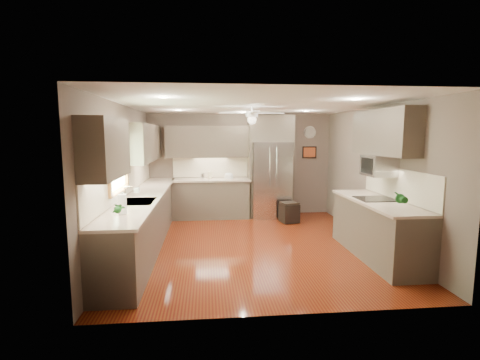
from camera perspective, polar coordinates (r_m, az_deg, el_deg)
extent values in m
plane|color=#54140B|center=(6.44, 2.22, -10.56)|extent=(5.00, 5.00, 0.00)
plane|color=white|center=(6.15, 2.34, 12.19)|extent=(5.00, 5.00, 0.00)
plane|color=#695A50|center=(8.64, 0.03, 2.53)|extent=(4.50, 0.00, 4.50)
plane|color=#695A50|center=(3.74, 7.49, -4.05)|extent=(4.50, 0.00, 4.50)
plane|color=#695A50|center=(6.28, -18.52, 0.28)|extent=(0.00, 5.00, 5.00)
plane|color=#695A50|center=(6.85, 21.28, 0.72)|extent=(0.00, 5.00, 5.00)
cylinder|color=silver|center=(8.33, -6.16, 0.64)|extent=(0.10, 0.10, 0.14)
cylinder|color=beige|center=(8.35, -5.00, 0.81)|extent=(0.13, 0.13, 0.17)
imported|color=white|center=(6.36, -16.54, -1.56)|extent=(0.09, 0.09, 0.18)
imported|color=#165019|center=(4.59, -19.43, -4.46)|extent=(0.15, 0.11, 0.28)
imported|color=#165019|center=(5.43, 24.82, -2.72)|extent=(0.18, 0.14, 0.32)
imported|color=beige|center=(8.36, -1.83, 0.41)|extent=(0.29, 0.29, 0.05)
cube|color=brown|center=(6.50, -15.34, -6.53)|extent=(0.60, 4.70, 0.90)
cube|color=beige|center=(6.41, -15.35, -2.45)|extent=(0.65, 4.70, 0.04)
cube|color=beige|center=(6.43, -18.12, 0.00)|extent=(0.02, 4.70, 0.50)
cube|color=brown|center=(8.41, -4.70, -3.13)|extent=(1.85, 0.60, 0.90)
cube|color=beige|center=(8.33, -4.73, 0.03)|extent=(1.85, 0.65, 0.04)
cube|color=beige|center=(8.60, -4.78, 2.14)|extent=(1.85, 0.02, 0.50)
cube|color=brown|center=(4.64, -21.22, 4.89)|extent=(0.33, 1.20, 0.75)
cube|color=brown|center=(7.48, -15.24, 5.91)|extent=(0.33, 2.40, 0.75)
cube|color=brown|center=(8.41, -4.81, 6.29)|extent=(2.15, 0.33, 0.75)
cube|color=brown|center=(6.24, 22.53, 7.24)|extent=(0.33, 1.70, 0.75)
cube|color=#BFF2B2|center=(5.76, -19.60, 2.62)|extent=(0.01, 1.00, 0.80)
cube|color=brown|center=(5.74, -19.55, 6.91)|extent=(0.05, 1.12, 0.06)
cube|color=brown|center=(5.80, -19.18, -1.61)|extent=(0.05, 1.12, 0.06)
cube|color=brown|center=(5.24, -20.73, 2.13)|extent=(0.05, 0.06, 0.80)
cube|color=brown|center=(6.27, -18.22, 3.04)|extent=(0.05, 0.06, 0.80)
cube|color=silver|center=(5.78, -16.39, -3.50)|extent=(0.50, 0.70, 0.03)
cube|color=#262626|center=(5.78, -16.38, -3.84)|extent=(0.44, 0.62, 0.05)
cylinder|color=silver|center=(5.80, -18.38, -2.29)|extent=(0.02, 0.02, 0.24)
cylinder|color=silver|center=(5.76, -17.85, -1.11)|extent=(0.16, 0.02, 0.02)
cube|color=silver|center=(8.42, 5.01, 0.04)|extent=(0.92, 0.72, 1.82)
cube|color=black|center=(8.13, 5.43, -2.05)|extent=(0.88, 0.02, 0.02)
cube|color=black|center=(8.05, 5.49, 2.13)|extent=(0.01, 0.02, 1.00)
cylinder|color=silver|center=(8.00, 4.98, 2.10)|extent=(0.02, 0.02, 0.90)
cylinder|color=silver|center=(8.03, 6.10, 2.11)|extent=(0.02, 0.02, 0.90)
cube|color=brown|center=(8.41, 5.04, 8.40)|extent=(1.04, 0.60, 0.63)
cube|color=brown|center=(8.40, 1.59, 0.05)|extent=(0.06, 0.60, 1.82)
cube|color=brown|center=(8.59, 8.22, 0.14)|extent=(0.06, 0.60, 1.82)
cube|color=brown|center=(6.15, 21.56, -7.61)|extent=(0.65, 2.20, 0.90)
cube|color=beige|center=(6.04, 21.65, -3.31)|extent=(0.70, 2.20, 0.04)
cube|color=beige|center=(6.15, 24.51, -0.62)|extent=(0.02, 2.20, 0.50)
cube|color=black|center=(6.12, 21.24, -2.91)|extent=(0.56, 0.52, 0.01)
cube|color=silver|center=(6.24, 21.84, 2.21)|extent=(0.42, 0.55, 0.34)
cube|color=black|center=(6.15, 20.10, 2.22)|extent=(0.02, 0.40, 0.26)
cylinder|color=white|center=(6.44, 1.97, 11.61)|extent=(0.03, 0.03, 0.08)
cylinder|color=white|center=(6.44, 1.97, 10.73)|extent=(0.22, 0.22, 0.10)
sphere|color=white|center=(6.43, 1.96, 9.84)|extent=(0.16, 0.16, 0.16)
cube|color=white|center=(6.49, 5.09, 10.85)|extent=(0.48, 0.11, 0.01)
cube|color=white|center=(6.78, 1.57, 10.73)|extent=(0.11, 0.48, 0.01)
cube|color=white|center=(6.40, -1.20, 10.93)|extent=(0.48, 0.11, 0.01)
cube|color=white|center=(6.09, 2.40, 11.10)|extent=(0.11, 0.48, 0.01)
cylinder|color=white|center=(7.41, -10.09, 11.23)|extent=(0.14, 0.14, 0.01)
cylinder|color=white|center=(7.69, 10.80, 11.07)|extent=(0.14, 0.14, 0.01)
cylinder|color=white|center=(4.93, -12.42, 13.13)|extent=(0.14, 0.14, 0.01)
cylinder|color=white|center=(5.34, 18.51, 12.47)|extent=(0.14, 0.14, 0.01)
cylinder|color=white|center=(7.93, 0.53, 11.08)|extent=(0.14, 0.14, 0.01)
cylinder|color=white|center=(8.94, 11.38, 7.68)|extent=(0.30, 0.03, 0.30)
cylinder|color=silver|center=(8.92, 11.41, 7.68)|extent=(0.29, 0.00, 0.29)
cube|color=black|center=(8.94, 11.31, 4.48)|extent=(0.36, 0.03, 0.30)
cube|color=#B14A23|center=(8.93, 11.34, 4.47)|extent=(0.30, 0.01, 0.24)
cube|color=black|center=(8.01, 8.07, -5.37)|extent=(0.44, 0.44, 0.42)
cube|color=black|center=(7.96, 8.10, -3.72)|extent=(0.42, 0.42, 0.03)
cylinder|color=white|center=(4.86, -18.75, -3.76)|extent=(0.11, 0.11, 0.26)
cylinder|color=silver|center=(4.86, -18.76, -3.64)|extent=(0.02, 0.02, 0.28)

